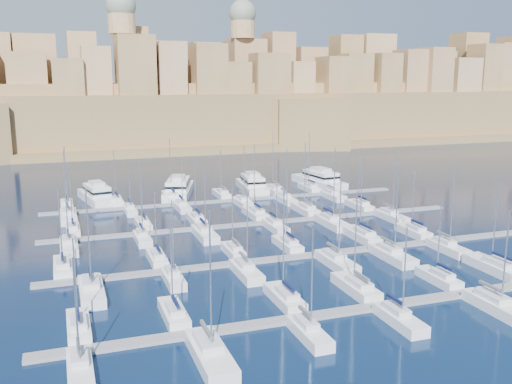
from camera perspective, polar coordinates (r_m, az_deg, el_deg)
name	(u,v)px	position (r m, az deg, el deg)	size (l,w,h in m)	color
ground	(281,237)	(103.73, 2.50, -4.53)	(600.00, 600.00, 0.00)	black
pontoon_near	(381,306)	(74.92, 12.36, -11.08)	(84.00, 2.00, 0.40)	slate
pontoon_mid_near	(308,255)	(93.12, 5.25, -6.32)	(84.00, 2.00, 0.40)	slate
pontoon_mid_far	(262,223)	(112.69, 0.62, -3.11)	(84.00, 2.00, 0.40)	slate
pontoon_far	(230,200)	(133.02, -2.61, -0.85)	(84.00, 2.00, 0.40)	slate
sailboat_0	(79,327)	(69.46, -17.32, -12.74)	(2.51, 8.37, 11.32)	white
sailboat_1	(174,313)	(70.49, -8.22, -11.93)	(2.54, 8.45, 13.31)	white
sailboat_2	(285,297)	(74.48, 2.89, -10.49)	(2.68, 8.94, 15.16)	white
sailboat_3	(356,287)	(79.03, 9.98, -9.34)	(2.85, 9.51, 14.08)	white
sailboat_4	(439,278)	(85.20, 17.82, -8.20)	(2.42, 8.05, 11.79)	white
sailboat_5	(495,267)	(92.71, 22.75, -6.92)	(3.15, 10.51, 13.98)	white
sailboat_6	(80,369)	(60.46, -17.19, -16.54)	(2.40, 8.01, 12.50)	white
sailboat_7	(210,354)	(60.73, -4.61, -15.83)	(3.21, 10.70, 16.34)	white
sailboat_8	(309,332)	(65.41, 5.32, -13.80)	(2.41, 8.03, 13.07)	white
sailboat_9	(399,319)	(70.51, 14.15, -12.18)	(2.51, 8.36, 12.24)	white
sailboat_10	(497,306)	(77.83, 22.98, -10.45)	(3.00, 9.99, 13.36)	white
sailboat_12	(63,267)	(90.30, -18.74, -7.12)	(2.68, 8.94, 12.98)	white
sailboat_13	(157,258)	(90.90, -9.85, -6.56)	(2.41, 8.04, 11.57)	white
sailboat_14	(233,251)	(93.42, -2.27, -5.89)	(2.32, 7.74, 12.15)	white
sailboat_15	(288,244)	(96.89, 3.18, -5.25)	(2.55, 8.51, 13.63)	white
sailboat_16	(362,235)	(103.76, 10.51, -4.28)	(3.00, 10.01, 14.88)	white
sailboat_17	(414,231)	(108.61, 15.48, -3.82)	(2.57, 8.56, 12.13)	white
sailboat_18	(92,291)	(79.60, -16.13, -9.46)	(3.09, 10.30, 15.02)	white
sailboat_19	(173,278)	(81.94, -8.28, -8.54)	(2.34, 7.80, 12.38)	white
sailboat_20	(246,271)	(83.87, -0.99, -7.93)	(2.71, 9.04, 12.88)	white
sailboat_21	(337,262)	(88.85, 8.07, -6.90)	(2.98, 9.93, 15.00)	white
sailboat_22	(392,255)	(93.52, 13.46, -6.16)	(3.03, 10.09, 15.73)	white
sailboat_23	(447,247)	(100.19, 18.60, -5.28)	(2.65, 8.83, 14.61)	white
sailboat_24	(73,230)	(111.02, -17.83, -3.62)	(2.41, 8.04, 13.69)	white
sailboat_25	(143,224)	(112.08, -11.23, -3.14)	(2.49, 8.31, 13.38)	white
sailboat_26	(196,219)	(113.99, -5.97, -2.73)	(2.53, 8.43, 12.61)	white
sailboat_27	(255,213)	(117.99, -0.06, -2.16)	(2.92, 9.72, 15.38)	white
sailboat_28	(305,209)	(122.05, 4.96, -1.74)	(2.89, 9.65, 15.38)	white
sailboat_29	(360,205)	(127.41, 10.31, -1.33)	(2.65, 8.84, 13.70)	white
sailboat_30	(69,246)	(100.85, -18.20, -5.14)	(2.84, 9.46, 14.77)	white
sailboat_31	(142,238)	(102.37, -11.28, -4.55)	(2.40, 8.00, 12.19)	white
sailboat_32	(205,234)	(103.44, -5.14, -4.18)	(2.99, 9.96, 13.56)	white
sailboat_33	(275,226)	(108.14, 1.96, -3.45)	(2.57, 8.58, 13.74)	white
sailboat_34	(332,222)	(111.96, 7.57, -3.01)	(3.07, 10.22, 15.37)	white
sailboat_35	(391,216)	(119.01, 13.37, -2.37)	(2.78, 9.28, 13.96)	white
sailboat_36	(67,205)	(132.71, -18.40, -1.23)	(2.59, 8.65, 13.07)	white
sailboat_37	(116,201)	(133.36, -13.79, -0.91)	(2.68, 8.92, 12.79)	white
sailboat_38	(172,197)	(135.67, -8.43, -0.48)	(3.05, 10.17, 14.79)	white
sailboat_39	(222,194)	(137.71, -3.45, -0.21)	(2.62, 8.74, 11.73)	white
sailboat_40	(274,190)	(142.56, 1.78, 0.22)	(3.03, 10.09, 15.97)	white
sailboat_41	(309,188)	(145.69, 5.36, 0.42)	(2.68, 8.92, 15.33)	white
sailboat_42	(69,216)	(121.65, -18.23, -2.33)	(3.14, 10.48, 15.43)	white
sailboat_43	(130,210)	(123.92, -12.45, -1.80)	(2.20, 7.34, 10.86)	white
sailboat_44	(182,207)	(125.15, -7.39, -1.48)	(2.50, 8.34, 11.85)	white
sailboat_45	(243,203)	(128.29, -1.27, -1.06)	(2.72, 9.07, 13.90)	white
sailboat_46	(286,199)	(131.95, 2.98, -0.72)	(2.60, 8.66, 12.83)	white
sailboat_47	(333,196)	(136.77, 7.70, -0.38)	(2.69, 8.98, 12.58)	white
motor_yacht_a	(97,195)	(136.85, -15.65, -0.27)	(7.93, 17.12, 5.25)	white
motor_yacht_b	(178,188)	(140.63, -7.76, 0.36)	(11.49, 20.16, 5.25)	white
motor_yacht_c	(252,184)	(144.35, -0.39, 0.76)	(6.87, 17.42, 5.25)	white
motor_yacht_d	(320,179)	(152.44, 6.37, 1.26)	(8.14, 19.58, 5.25)	white
fortified_city	(147,109)	(250.92, -10.89, 8.12)	(460.00, 108.95, 59.52)	brown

